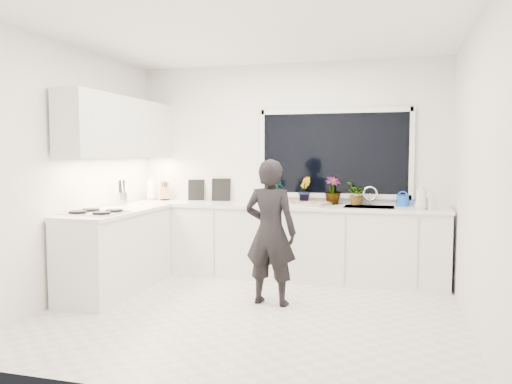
% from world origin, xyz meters
% --- Properties ---
extents(floor, '(4.00, 3.50, 0.02)m').
position_xyz_m(floor, '(0.00, 0.00, -0.01)').
color(floor, beige).
rests_on(floor, ground).
extents(wall_back, '(4.00, 0.02, 2.70)m').
position_xyz_m(wall_back, '(0.00, 1.76, 1.35)').
color(wall_back, white).
rests_on(wall_back, ground).
extents(wall_left, '(0.02, 3.50, 2.70)m').
position_xyz_m(wall_left, '(-2.01, 0.00, 1.35)').
color(wall_left, white).
rests_on(wall_left, ground).
extents(wall_right, '(0.02, 3.50, 2.70)m').
position_xyz_m(wall_right, '(2.01, 0.00, 1.35)').
color(wall_right, white).
rests_on(wall_right, ground).
extents(ceiling, '(4.00, 3.50, 0.02)m').
position_xyz_m(ceiling, '(0.00, 0.00, 2.71)').
color(ceiling, white).
rests_on(ceiling, wall_back).
extents(window, '(1.80, 0.02, 1.00)m').
position_xyz_m(window, '(0.60, 1.73, 1.55)').
color(window, black).
rests_on(window, wall_back).
extents(base_cabinets_back, '(3.92, 0.58, 0.88)m').
position_xyz_m(base_cabinets_back, '(0.00, 1.45, 0.44)').
color(base_cabinets_back, white).
rests_on(base_cabinets_back, floor).
extents(base_cabinets_left, '(0.58, 1.60, 0.88)m').
position_xyz_m(base_cabinets_left, '(-1.67, 0.35, 0.44)').
color(base_cabinets_left, white).
rests_on(base_cabinets_left, floor).
extents(countertop_back, '(3.94, 0.62, 0.04)m').
position_xyz_m(countertop_back, '(0.00, 1.44, 0.90)').
color(countertop_back, silver).
rests_on(countertop_back, base_cabinets_back).
extents(countertop_left, '(0.62, 1.60, 0.04)m').
position_xyz_m(countertop_left, '(-1.67, 0.35, 0.90)').
color(countertop_left, silver).
rests_on(countertop_left, base_cabinets_left).
extents(upper_cabinets, '(0.34, 2.10, 0.70)m').
position_xyz_m(upper_cabinets, '(-1.79, 0.70, 1.85)').
color(upper_cabinets, white).
rests_on(upper_cabinets, wall_left).
extents(sink, '(0.58, 0.42, 0.14)m').
position_xyz_m(sink, '(1.05, 1.45, 0.87)').
color(sink, silver).
rests_on(sink, countertop_back).
extents(faucet, '(0.03, 0.03, 0.22)m').
position_xyz_m(faucet, '(1.05, 1.65, 1.03)').
color(faucet, silver).
rests_on(faucet, countertop_back).
extents(stovetop, '(0.56, 0.48, 0.03)m').
position_xyz_m(stovetop, '(-1.69, -0.00, 0.94)').
color(stovetop, black).
rests_on(stovetop, countertop_left).
extents(person, '(0.58, 0.41, 1.49)m').
position_xyz_m(person, '(0.12, 0.33, 0.75)').
color(person, black).
rests_on(person, floor).
extents(pizza_tray, '(0.59, 0.49, 0.03)m').
position_xyz_m(pizza_tray, '(0.31, 1.42, 0.94)').
color(pizza_tray, silver).
rests_on(pizza_tray, countertop_back).
extents(pizza, '(0.53, 0.44, 0.01)m').
position_xyz_m(pizza, '(0.31, 1.42, 0.95)').
color(pizza, red).
rests_on(pizza, pizza_tray).
extents(watering_can, '(0.17, 0.17, 0.13)m').
position_xyz_m(watering_can, '(1.43, 1.61, 0.98)').
color(watering_can, blue).
rests_on(watering_can, countertop_back).
extents(paper_towel_roll, '(0.14, 0.14, 0.26)m').
position_xyz_m(paper_towel_roll, '(-1.85, 1.55, 1.05)').
color(paper_towel_roll, white).
rests_on(paper_towel_roll, countertop_back).
extents(knife_block, '(0.16, 0.14, 0.22)m').
position_xyz_m(knife_block, '(-1.66, 1.59, 1.03)').
color(knife_block, '#976446').
rests_on(knife_block, countertop_back).
extents(utensil_crock, '(0.15, 0.15, 0.16)m').
position_xyz_m(utensil_crock, '(-1.85, 0.80, 1.00)').
color(utensil_crock, silver).
rests_on(utensil_crock, countertop_left).
extents(picture_frame_large, '(0.22, 0.08, 0.28)m').
position_xyz_m(picture_frame_large, '(-1.25, 1.69, 1.06)').
color(picture_frame_large, black).
rests_on(picture_frame_large, countertop_back).
extents(picture_frame_small, '(0.25, 0.08, 0.30)m').
position_xyz_m(picture_frame_small, '(-0.89, 1.69, 1.07)').
color(picture_frame_small, black).
rests_on(picture_frame_small, countertop_back).
extents(herb_plants, '(1.24, 0.30, 0.34)m').
position_xyz_m(herb_plants, '(0.53, 1.61, 1.08)').
color(herb_plants, '#26662D').
rests_on(herb_plants, countertop_back).
extents(soap_bottles, '(0.25, 0.15, 0.32)m').
position_xyz_m(soap_bottles, '(1.66, 1.30, 1.07)').
color(soap_bottles, '#D8BF66').
rests_on(soap_bottles, countertop_back).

